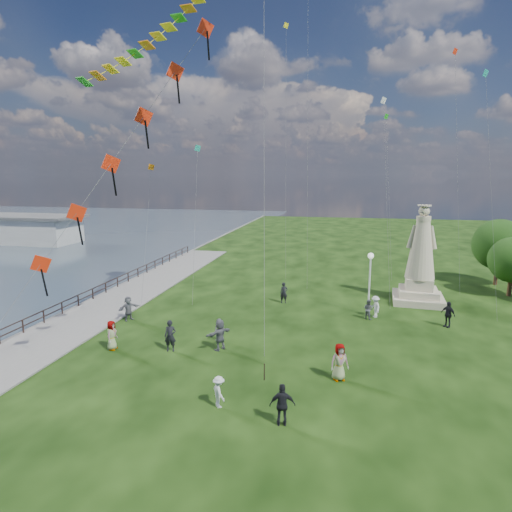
% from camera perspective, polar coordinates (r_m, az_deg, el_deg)
% --- Properties ---
extents(waterfront, '(200.00, 200.00, 1.51)m').
position_cam_1_polar(waterfront, '(34.17, -23.92, -7.95)').
color(waterfront, '#354350').
rests_on(waterfront, ground).
extents(statue, '(4.21, 4.21, 8.01)m').
position_cam_1_polar(statue, '(37.34, 21.05, -1.29)').
color(statue, '#C1AF92').
rests_on(statue, ground).
extents(lamppost, '(0.44, 0.44, 4.75)m').
position_cam_1_polar(lamppost, '(32.63, 14.97, -1.88)').
color(lamppost, silver).
rests_on(lamppost, ground).
extents(person_0, '(0.77, 0.59, 1.90)m').
position_cam_1_polar(person_0, '(26.33, -11.36, -10.40)').
color(person_0, black).
rests_on(person_0, ground).
extents(person_1, '(0.85, 0.72, 1.50)m').
position_cam_1_polar(person_1, '(27.35, -4.88, -9.85)').
color(person_1, '#595960').
rests_on(person_1, ground).
extents(person_2, '(0.99, 1.04, 1.47)m').
position_cam_1_polar(person_2, '(20.31, -4.98, -17.59)').
color(person_2, silver).
rests_on(person_2, ground).
extents(person_3, '(1.17, 0.75, 1.85)m').
position_cam_1_polar(person_3, '(18.92, 3.55, -19.19)').
color(person_3, black).
rests_on(person_3, ground).
extents(person_4, '(1.11, 0.92, 1.95)m').
position_cam_1_polar(person_4, '(22.86, 11.06, -13.70)').
color(person_4, '#595960').
rests_on(person_4, ground).
extents(person_5, '(1.50, 1.77, 1.78)m').
position_cam_1_polar(person_5, '(32.37, -16.64, -6.70)').
color(person_5, '#595960').
rests_on(person_5, ground).
extents(person_6, '(0.73, 0.60, 1.71)m').
position_cam_1_polar(person_6, '(35.19, 3.74, -4.91)').
color(person_6, black).
rests_on(person_6, ground).
extents(person_7, '(0.84, 0.77, 1.47)m').
position_cam_1_polar(person_7, '(32.40, 14.73, -6.87)').
color(person_7, '#595960').
rests_on(person_7, ground).
extents(person_8, '(0.92, 1.17, 1.62)m').
position_cam_1_polar(person_8, '(32.89, 15.62, -6.52)').
color(person_8, silver).
rests_on(person_8, ground).
extents(person_9, '(1.13, 1.15, 1.82)m').
position_cam_1_polar(person_9, '(32.54, 24.22, -7.09)').
color(person_9, black).
rests_on(person_9, ground).
extents(person_10, '(0.57, 0.89, 1.80)m').
position_cam_1_polar(person_10, '(27.48, -18.69, -9.97)').
color(person_10, '#595960').
rests_on(person_10, ground).
extents(person_11, '(1.65, 1.87, 1.90)m').
position_cam_1_polar(person_11, '(26.11, -4.83, -10.40)').
color(person_11, '#595960').
rests_on(person_11, ground).
extents(red_kite_train, '(10.03, 9.35, 19.03)m').
position_cam_1_polar(red_kite_train, '(24.67, -17.13, 13.65)').
color(red_kite_train, black).
rests_on(red_kite_train, ground).
extents(small_kites, '(28.20, 17.38, 28.37)m').
position_cam_1_polar(small_kites, '(40.71, 10.32, 17.08)').
color(small_kites, teal).
rests_on(small_kites, ground).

